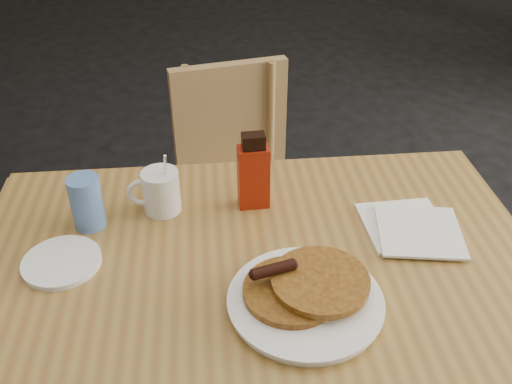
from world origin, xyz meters
The scene contains 8 objects.
main_table centered at (0.00, -0.06, 0.71)m, with size 1.20×0.82×0.75m.
chair_main_far centered at (0.00, 0.67, 0.50)m, with size 0.44×0.45×0.84m.
pancake_plate centered at (0.08, -0.18, 0.77)m, with size 0.29×0.29×0.07m.
coffee_mug centered at (-0.20, 0.14, 0.80)m, with size 0.12×0.08×0.15m.
syrup_bottle centered at (0.01, 0.14, 0.83)m, with size 0.07×0.05×0.18m.
napkin_stack centered at (0.34, 0.01, 0.76)m, with size 0.21×0.22×0.01m.
blue_tumbler centered at (-0.35, 0.10, 0.81)m, with size 0.07×0.07×0.12m, color #517ABF.
side_saucer centered at (-0.39, -0.02, 0.76)m, with size 0.16×0.16×0.01m, color white.
Camera 1 is at (-0.09, -0.91, 1.52)m, focal length 40.00 mm.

